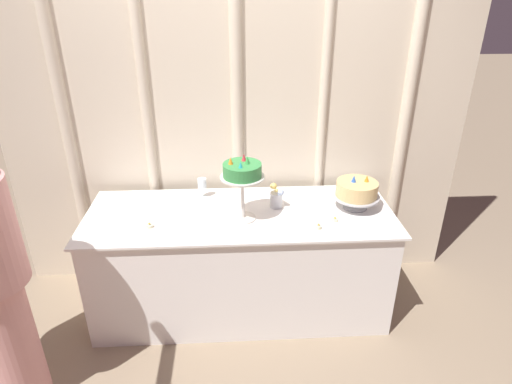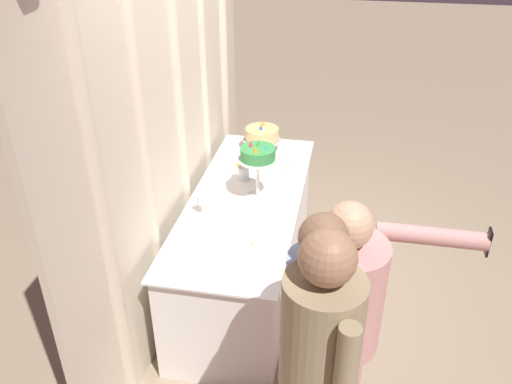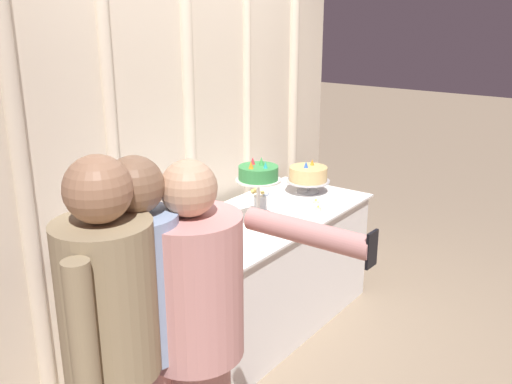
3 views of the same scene
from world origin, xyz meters
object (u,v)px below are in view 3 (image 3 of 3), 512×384
at_px(tealight_near_right, 316,202).
at_px(tealight_far_left, 205,260).
at_px(guest_man_pink_jacket, 145,344).
at_px(tealight_near_left, 318,209).
at_px(wine_glass, 188,212).
at_px(guest_girl_blue_dress, 196,344).
at_px(flower_vase, 260,201).
at_px(cake_display_nearleft, 258,177).
at_px(cake_display_nearright, 308,175).
at_px(cake_table, 246,281).
at_px(guest_man_dark_suit, 113,366).

bearing_deg(tealight_near_right, tealight_far_left, -179.38).
bearing_deg(guest_man_pink_jacket, tealight_near_left, 11.17).
distance_m(wine_glass, guest_girl_blue_dress, 1.39).
distance_m(flower_vase, guest_girl_blue_dress, 1.71).
bearing_deg(tealight_far_left, guest_man_pink_jacket, -151.95).
height_order(tealight_near_left, tealight_near_right, tealight_near_left).
relative_size(cake_display_nearleft, cake_display_nearright, 1.37).
height_order(cake_display_nearleft, tealight_far_left, cake_display_nearleft).
relative_size(cake_table, guest_man_pink_jacket, 1.27).
height_order(cake_display_nearleft, wine_glass, cake_display_nearleft).
bearing_deg(cake_table, wine_glass, 136.23).
bearing_deg(cake_display_nearleft, tealight_near_right, -6.16).
distance_m(flower_vase, guest_man_pink_jacket, 1.81).
relative_size(flower_vase, tealight_far_left, 3.65).
bearing_deg(tealight_near_left, wine_glass, 146.80).
height_order(cake_table, cake_display_nearright, cake_display_nearright).
relative_size(guest_girl_blue_dress, guest_man_dark_suit, 0.95).
xyz_separation_m(guest_girl_blue_dress, guest_man_dark_suit, (-0.33, 0.08, 0.06)).
height_order(cake_table, guest_man_pink_jacket, guest_man_pink_jacket).
distance_m(guest_man_pink_jacket, guest_girl_blue_dress, 0.20).
xyz_separation_m(tealight_near_right, guest_girl_blue_dress, (-1.87, -0.57, 0.06)).
distance_m(cake_table, cake_display_nearleft, 0.71).
height_order(tealight_far_left, guest_girl_blue_dress, guest_girl_blue_dress).
bearing_deg(guest_girl_blue_dress, cake_display_nearright, 19.95).
bearing_deg(guest_man_pink_jacket, flower_vase, 22.22).
height_order(wine_glass, guest_man_dark_suit, guest_man_dark_suit).
bearing_deg(guest_man_dark_suit, tealight_far_left, 25.17).
bearing_deg(cake_table, guest_girl_blue_dress, -150.46).
relative_size(tealight_near_right, guest_man_dark_suit, 0.03).
height_order(cake_display_nearright, guest_man_dark_suit, guest_man_dark_suit).
bearing_deg(flower_vase, tealight_far_left, -164.43).
distance_m(tealight_far_left, guest_man_dark_suit, 1.14).
bearing_deg(flower_vase, cake_display_nearright, -4.63).
relative_size(cake_table, wine_glass, 14.31).
relative_size(cake_display_nearright, wine_glass, 2.21).
height_order(tealight_far_left, tealight_near_right, tealight_far_left).
relative_size(cake_display_nearright, guest_man_pink_jacket, 0.20).
bearing_deg(guest_man_pink_jacket, wine_glass, 36.48).
height_order(wine_glass, tealight_near_left, wine_glass).
xyz_separation_m(cake_display_nearleft, guest_girl_blue_dress, (-1.28, -0.63, -0.25)).
distance_m(wine_glass, guest_man_pink_jacket, 1.45).
distance_m(tealight_near_left, guest_girl_blue_dress, 1.81).
height_order(cake_table, tealight_near_right, tealight_near_right).
bearing_deg(cake_table, tealight_near_right, -13.47).
distance_m(cake_table, tealight_near_right, 0.74).
bearing_deg(guest_man_dark_suit, flower_vase, 21.06).
xyz_separation_m(cake_display_nearright, flower_vase, (-0.53, 0.04, -0.06)).
bearing_deg(guest_girl_blue_dress, flower_vase, 27.47).
relative_size(cake_display_nearright, tealight_far_left, 6.76).
height_order(tealight_near_right, guest_girl_blue_dress, guest_girl_blue_dress).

